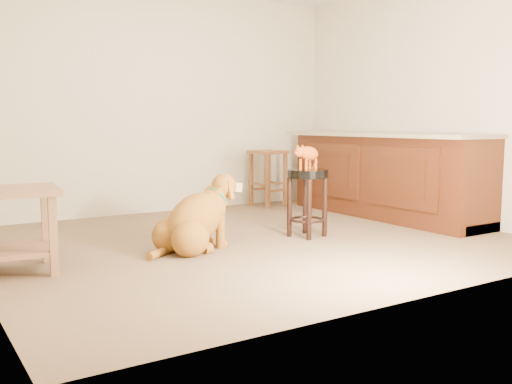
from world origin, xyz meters
TOP-DOWN VIEW (x-y plane):
  - floor at (0.00, 0.00)m, footprint 4.50×4.00m
  - room_shell at (0.00, 0.00)m, footprint 4.54×4.04m
  - cabinet_run at (1.94, 0.30)m, footprint 0.70×2.56m
  - padded_stool at (0.52, -0.13)m, footprint 0.39×0.39m
  - wood_stool at (1.30, 1.70)m, footprint 0.44×0.44m
  - side_table at (-1.99, -0.06)m, footprint 0.63×0.63m
  - golden_retriever at (-0.61, -0.11)m, footprint 1.01×0.60m
  - tabby_kitten at (0.51, -0.13)m, footprint 0.39×0.23m

SIDE VIEW (x-z plane):
  - floor at x=0.00m, z-range -0.01..0.01m
  - golden_retriever at x=-0.61m, z-range -0.08..0.58m
  - wood_stool at x=1.30m, z-range 0.01..0.72m
  - side_table at x=-1.99m, z-range 0.09..0.69m
  - cabinet_run at x=1.94m, z-range -0.03..0.91m
  - padded_stool at x=0.52m, z-range 0.13..0.75m
  - tabby_kitten at x=0.51m, z-range 0.63..0.90m
  - room_shell at x=0.00m, z-range 0.37..2.99m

